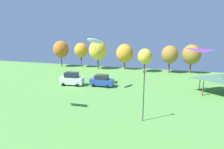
% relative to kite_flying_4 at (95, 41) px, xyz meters
% --- Properties ---
extents(kite_flying_4, '(2.36, 3.60, 2.34)m').
position_rel_kite_flying_4_xyz_m(kite_flying_4, '(0.00, 0.00, 0.00)').
color(kite_flying_4, white).
extents(kite_flying_6, '(1.85, 2.26, 0.04)m').
position_rel_kite_flying_4_xyz_m(kite_flying_6, '(15.32, -20.21, 0.29)').
color(kite_flying_6, purple).
extents(parked_car_leftmost, '(4.89, 2.32, 2.68)m').
position_rel_kite_flying_4_xyz_m(parked_car_leftmost, '(-5.90, 1.84, -7.79)').
color(parked_car_leftmost, silver).
rests_on(parked_car_leftmost, ground).
extents(parked_car_second_from_left, '(4.62, 2.04, 2.33)m').
position_rel_kite_flying_4_xyz_m(parked_car_second_from_left, '(0.19, 2.80, -7.93)').
color(parked_car_second_from_left, '#234299').
rests_on(parked_car_second_from_left, ground).
extents(park_pavilion, '(7.46, 5.20, 3.60)m').
position_rel_kite_flying_4_xyz_m(park_pavilion, '(21.54, 4.32, -6.01)').
color(park_pavilion, brown).
rests_on(park_pavilion, ground).
extents(light_post_1, '(0.36, 0.20, 6.41)m').
position_rel_kite_flying_4_xyz_m(light_post_1, '(10.04, -10.14, -5.48)').
color(light_post_1, '#2D2D33').
rests_on(light_post_1, ground).
extents(treeline_tree_0, '(4.55, 4.55, 7.69)m').
position_rel_kite_flying_4_xyz_m(treeline_tree_0, '(-18.27, 19.45, -3.92)').
color(treeline_tree_0, brown).
rests_on(treeline_tree_0, ground).
extents(treeline_tree_1, '(3.88, 3.88, 7.16)m').
position_rel_kite_flying_4_xyz_m(treeline_tree_1, '(-12.17, 20.27, -4.08)').
color(treeline_tree_1, brown).
rests_on(treeline_tree_1, ground).
extents(treeline_tree_2, '(4.98, 4.98, 8.06)m').
position_rel_kite_flying_4_xyz_m(treeline_tree_2, '(-6.55, 19.24, -3.78)').
color(treeline_tree_2, brown).
rests_on(treeline_tree_2, ground).
extents(treeline_tree_3, '(4.71, 4.71, 7.06)m').
position_rel_kite_flying_4_xyz_m(treeline_tree_3, '(0.75, 21.06, -4.63)').
color(treeline_tree_3, brown).
rests_on(treeline_tree_3, ground).
extents(treeline_tree_4, '(3.70, 3.70, 6.16)m').
position_rel_kite_flying_4_xyz_m(treeline_tree_4, '(6.68, 18.71, -4.98)').
color(treeline_tree_4, brown).
rests_on(treeline_tree_4, ground).
extents(treeline_tree_5, '(4.18, 4.18, 7.06)m').
position_rel_kite_flying_4_xyz_m(treeline_tree_5, '(12.91, 19.43, -4.35)').
color(treeline_tree_5, brown).
rests_on(treeline_tree_5, ground).
extents(treeline_tree_6, '(4.63, 4.63, 7.32)m').
position_rel_kite_flying_4_xyz_m(treeline_tree_6, '(18.19, 20.78, -4.33)').
color(treeline_tree_6, brown).
rests_on(treeline_tree_6, ground).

